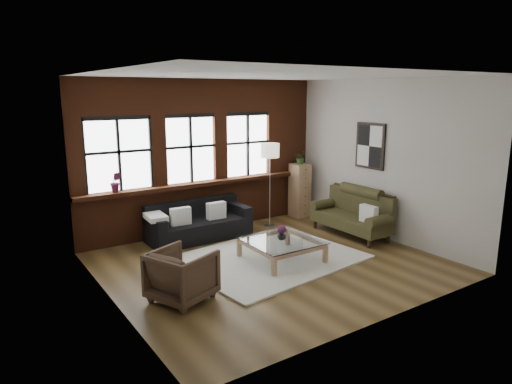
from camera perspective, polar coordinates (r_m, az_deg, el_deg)
floor at (r=8.11m, az=1.80°, el=-8.81°), size 5.50×5.50×0.00m
ceiling at (r=7.56m, az=1.97°, el=14.42°), size 5.50×5.50×0.00m
wall_back at (r=9.79m, az=-6.72°, el=4.49°), size 5.50×0.00×5.50m
wall_front at (r=5.87m, az=16.27°, el=-1.23°), size 5.50×0.00×5.50m
wall_left at (r=6.49m, az=-18.24°, el=-0.08°), size 0.00×5.00×5.00m
wall_right at (r=9.53m, az=15.47°, el=3.91°), size 0.00×5.00×5.00m
brick_backwall at (r=9.73m, az=-6.56°, el=4.46°), size 5.50×0.12×3.20m
sill_ledge at (r=9.75m, az=-6.23°, el=1.14°), size 5.50×0.30×0.08m
window_left at (r=9.05m, az=-16.81°, el=4.36°), size 1.38×0.10×1.50m
window_mid at (r=9.59m, az=-8.20°, el=5.20°), size 1.38×0.10×1.50m
window_right at (r=10.27m, az=-1.13°, el=5.79°), size 1.38×0.10×1.50m
wall_poster at (r=9.67m, az=14.09°, el=5.60°), size 0.05×0.74×0.94m
shag_rug at (r=8.28m, az=1.63°, el=-8.23°), size 3.29×2.71×0.03m
dark_sofa at (r=9.33m, az=-7.14°, el=-3.61°), size 2.07×0.84×0.75m
pillow_a at (r=9.01m, az=-9.40°, el=-3.01°), size 0.41×0.17×0.34m
pillow_b at (r=9.35m, az=-5.00°, el=-2.32°), size 0.40×0.14×0.34m
vintage_settee at (r=9.65m, az=11.76°, el=-2.56°), size 0.81×1.82×0.97m
pillow_settee at (r=9.20m, az=13.90°, el=-2.69°), size 0.15×0.38×0.34m
armchair at (r=6.70m, az=-9.23°, el=-10.22°), size 1.06×1.05×0.75m
coffee_table at (r=8.13m, az=3.20°, el=-7.32°), size 1.22×1.22×0.40m
vase at (r=8.04m, az=3.22°, el=-5.44°), size 0.15×0.15×0.16m
flowers at (r=8.01m, az=3.23°, el=-4.69°), size 0.15×0.15×0.15m
drawer_chest at (r=10.91m, az=5.48°, el=0.21°), size 0.39×0.39×1.28m
potted_plant_top at (r=10.77m, az=5.57°, el=4.34°), size 0.31×0.28×0.31m
floor_lamp at (r=9.98m, az=1.75°, el=1.23°), size 0.40×0.40×2.00m
sill_plant at (r=8.97m, az=-17.11°, el=1.21°), size 0.26×0.24×0.39m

